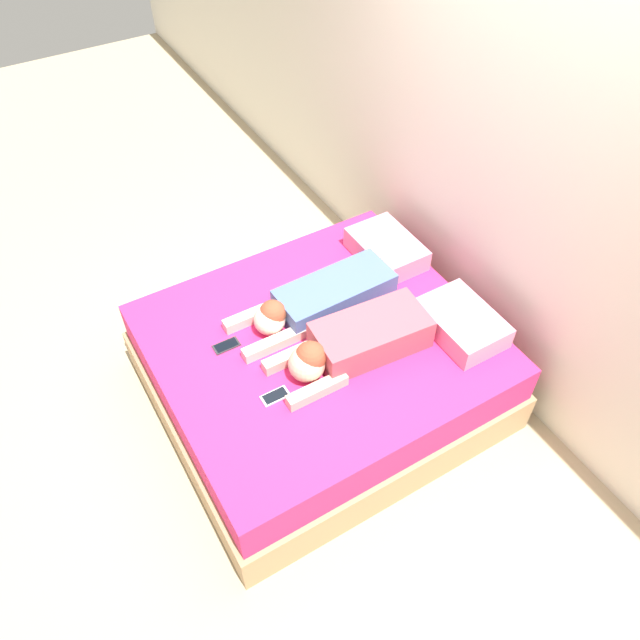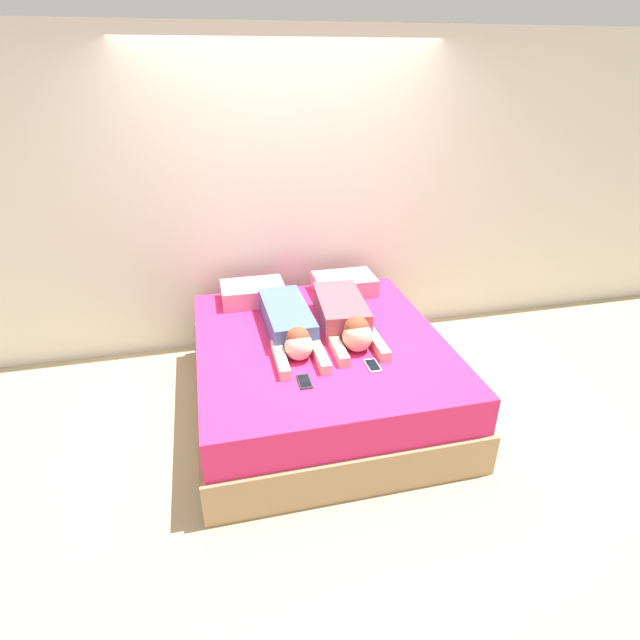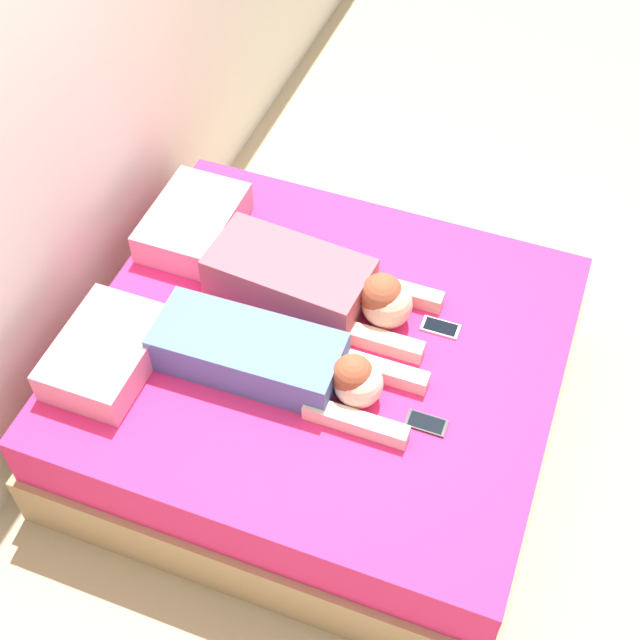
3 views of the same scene
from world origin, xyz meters
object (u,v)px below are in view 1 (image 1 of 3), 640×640
object	(u,v)px
bed	(320,367)
cell_phone_right	(275,396)
person_left	(317,300)
pillow_head_left	(386,249)
pillow_head_right	(462,323)
person_right	(353,343)
cell_phone_left	(226,346)

from	to	relation	value
bed	cell_phone_right	size ratio (longest dim) A/B	12.61
bed	person_left	bearing A→B (deg)	153.77
person_left	cell_phone_right	bearing A→B (deg)	-49.97
pillow_head_left	pillow_head_right	bearing A→B (deg)	0.00
pillow_head_right	person_left	world-z (taller)	person_left
pillow_head_right	person_left	size ratio (longest dim) A/B	0.48
person_left	cell_phone_right	distance (m)	0.70
person_right	cell_phone_left	size ratio (longest dim) A/B	6.22
person_left	cell_phone_left	size ratio (longest dim) A/B	6.84
cell_phone_right	pillow_head_left	bearing A→B (deg)	118.38
pillow_head_left	person_right	size ratio (longest dim) A/B	0.52
person_left	person_right	world-z (taller)	person_right
pillow_head_right	person_right	bearing A→B (deg)	-105.27
cell_phone_left	cell_phone_right	distance (m)	0.48
bed	pillow_head_left	bearing A→B (deg)	117.54
person_right	person_left	bearing A→B (deg)	179.14
pillow_head_right	person_right	distance (m)	0.68
bed	pillow_head_right	world-z (taller)	pillow_head_right
person_right	cell_phone_right	bearing A→B (deg)	-85.84
pillow_head_left	person_left	bearing A→B (deg)	-73.60
pillow_head_right	cell_phone_left	distance (m)	1.41
person_left	cell_phone_right	world-z (taller)	person_left
person_left	cell_phone_left	world-z (taller)	person_left
pillow_head_left	pillow_head_right	xyz separation A→B (m)	(0.78, 0.00, 0.00)
bed	person_right	distance (m)	0.45
cell_phone_right	person_left	bearing A→B (deg)	130.03
pillow_head_right	person_right	size ratio (longest dim) A/B	0.52
bed	cell_phone_left	size ratio (longest dim) A/B	12.61
pillow_head_right	person_right	xyz separation A→B (m)	(-0.18, -0.66, 0.03)
cell_phone_left	cell_phone_right	bearing A→B (deg)	9.22
pillow_head_right	pillow_head_left	bearing A→B (deg)	180.00
bed	cell_phone_right	world-z (taller)	cell_phone_right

